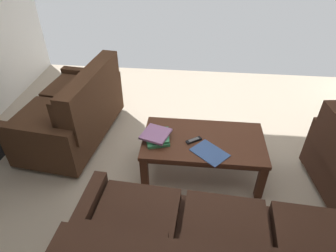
% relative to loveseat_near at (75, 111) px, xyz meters
% --- Properties ---
extents(ground_plane, '(5.22, 4.87, 0.01)m').
position_rel_loveseat_near_xyz_m(ground_plane, '(-1.31, 0.48, -0.38)').
color(ground_plane, tan).
extents(loveseat_near, '(0.96, 1.46, 0.90)m').
position_rel_loveseat_near_xyz_m(loveseat_near, '(0.00, 0.00, 0.00)').
color(loveseat_near, black).
rests_on(loveseat_near, ground).
extents(coffee_table, '(1.19, 0.66, 0.44)m').
position_rel_loveseat_near_xyz_m(coffee_table, '(-1.48, 0.44, -0.00)').
color(coffee_table, '#4C2819').
rests_on(coffee_table, ground).
extents(book_stack, '(0.31, 0.32, 0.08)m').
position_rel_loveseat_near_xyz_m(book_stack, '(-1.02, 0.48, 0.10)').
color(book_stack, '#337F51').
rests_on(book_stack, coffee_table).
extents(tv_remote, '(0.16, 0.13, 0.02)m').
position_rel_loveseat_near_xyz_m(tv_remote, '(-1.38, 0.47, 0.07)').
color(tv_remote, black).
rests_on(tv_remote, coffee_table).
extents(loose_magazine, '(0.39, 0.38, 0.01)m').
position_rel_loveseat_near_xyz_m(loose_magazine, '(-1.54, 0.63, 0.06)').
color(loose_magazine, '#385693').
rests_on(loose_magazine, coffee_table).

